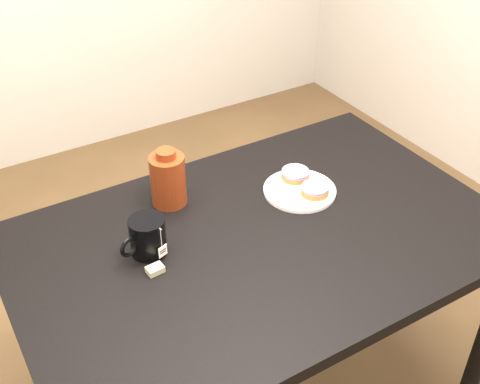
# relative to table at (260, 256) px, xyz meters

# --- Properties ---
(table) EXTENTS (1.40, 0.90, 0.75)m
(table) POSITION_rel_table_xyz_m (0.00, 0.00, 0.00)
(table) COLOR black
(table) RESTS_ON ground_plane
(plate) EXTENTS (0.23, 0.23, 0.02)m
(plate) POSITION_rel_table_xyz_m (0.22, 0.11, 0.09)
(plate) COLOR white
(plate) RESTS_ON table
(bagel_back) EXTENTS (0.12, 0.12, 0.03)m
(bagel_back) POSITION_rel_table_xyz_m (0.24, 0.17, 0.11)
(bagel_back) COLOR brown
(bagel_back) RESTS_ON plate
(bagel_front) EXTENTS (0.12, 0.12, 0.03)m
(bagel_front) POSITION_rel_table_xyz_m (0.24, 0.07, 0.11)
(bagel_front) COLOR brown
(bagel_front) RESTS_ON plate
(mug) EXTENTS (0.16, 0.13, 0.11)m
(mug) POSITION_rel_table_xyz_m (-0.31, 0.10, 0.14)
(mug) COLOR black
(mug) RESTS_ON table
(teabag_pouch) EXTENTS (0.05, 0.04, 0.02)m
(teabag_pouch) POSITION_rel_table_xyz_m (-0.33, 0.01, 0.09)
(teabag_pouch) COLOR #C6B793
(teabag_pouch) RESTS_ON table
(bagel_package) EXTENTS (0.13, 0.13, 0.19)m
(bagel_package) POSITION_rel_table_xyz_m (-0.16, 0.28, 0.17)
(bagel_package) COLOR #581B0B
(bagel_package) RESTS_ON table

